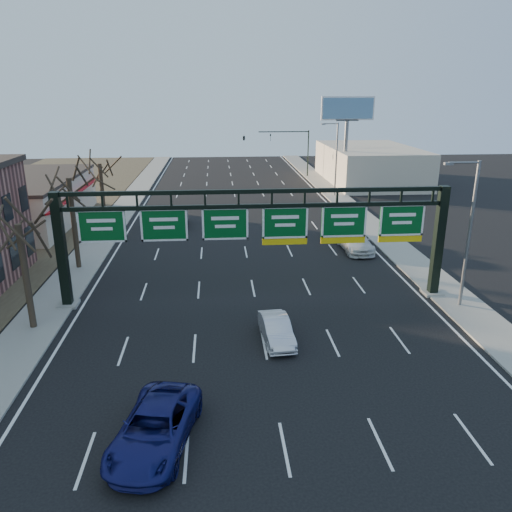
{
  "coord_description": "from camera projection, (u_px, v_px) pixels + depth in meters",
  "views": [
    {
      "loc": [
        -2.31,
        -21.35,
        12.82
      ],
      "look_at": [
        -0.01,
        7.31,
        3.2
      ],
      "focal_mm": 35.0,
      "sensor_mm": 36.0,
      "label": 1
    }
  ],
  "objects": [
    {
      "name": "streetlight_far",
      "position": [
        335.0,
        155.0,
        61.57
      ],
      "size": [
        2.15,
        0.22,
        9.0
      ],
      "color": "slate",
      "rests_on": "sidewalk_right"
    },
    {
      "name": "cream_strip",
      "position": [
        23.0,
        200.0,
        49.46
      ],
      "size": [
        10.9,
        18.4,
        4.7
      ],
      "color": "#BCAF9C",
      "rests_on": "ground"
    },
    {
      "name": "sign_gantry",
      "position": [
        258.0,
        230.0,
        30.53
      ],
      "size": [
        24.6,
        1.2,
        7.2
      ],
      "color": "black",
      "rests_on": "ground"
    },
    {
      "name": "lane_markings",
      "position": [
        244.0,
        245.0,
        43.33
      ],
      "size": [
        21.6,
        120.0,
        0.01
      ],
      "primitive_type": "cube",
      "color": "white",
      "rests_on": "ground"
    },
    {
      "name": "tree_mid",
      "position": [
        67.0,
        164.0,
        35.14
      ],
      "size": [
        3.6,
        3.6,
        9.24
      ],
      "color": "#33251C",
      "rests_on": "sidewalk_left"
    },
    {
      "name": "car_blue_suv",
      "position": [
        155.0,
        428.0,
        18.69
      ],
      "size": [
        3.64,
        5.93,
        1.54
      ],
      "primitive_type": "imported",
      "rotation": [
        0.0,
        0.0,
        -0.21
      ],
      "color": "navy",
      "rests_on": "ground"
    },
    {
      "name": "car_white_wagon",
      "position": [
        355.0,
        241.0,
        41.69
      ],
      "size": [
        2.32,
        5.49,
        1.58
      ],
      "primitive_type": "imported",
      "rotation": [
        0.0,
        0.0,
        0.02
      ],
      "color": "silver",
      "rests_on": "ground"
    },
    {
      "name": "building_right_distant",
      "position": [
        370.0,
        164.0,
        72.42
      ],
      "size": [
        12.0,
        20.0,
        5.0
      ],
      "primitive_type": "cube",
      "color": "#BCAF9C",
      "rests_on": "ground"
    },
    {
      "name": "car_silver_distant",
      "position": [
        179.0,
        219.0,
        48.94
      ],
      "size": [
        1.65,
        4.54,
        1.49
      ],
      "primitive_type": "imported",
      "rotation": [
        0.0,
        0.0,
        -0.02
      ],
      "color": "#BDBCC1",
      "rests_on": "ground"
    },
    {
      "name": "billboard_right",
      "position": [
        347.0,
        120.0,
        65.21
      ],
      "size": [
        7.0,
        0.5,
        12.0
      ],
      "color": "slate",
      "rests_on": "ground"
    },
    {
      "name": "car_grey_far",
      "position": [
        344.0,
        232.0,
        44.58
      ],
      "size": [
        2.54,
        4.68,
        1.51
      ],
      "primitive_type": "imported",
      "rotation": [
        0.0,
        0.0,
        0.18
      ],
      "color": "#3F4244",
      "rests_on": "ground"
    },
    {
      "name": "sidewalk_left",
      "position": [
        94.0,
        248.0,
        42.34
      ],
      "size": [
        3.0,
        120.0,
        0.12
      ],
      "primitive_type": "cube",
      "color": "gray",
      "rests_on": "ground"
    },
    {
      "name": "tree_gantry",
      "position": [
        15.0,
        205.0,
        25.93
      ],
      "size": [
        3.6,
        3.6,
        8.48
      ],
      "color": "#33251C",
      "rests_on": "sidewalk_left"
    },
    {
      "name": "car_silver_sedan",
      "position": [
        276.0,
        330.0,
        26.56
      ],
      "size": [
        1.74,
        4.12,
        1.32
      ],
      "primitive_type": "imported",
      "rotation": [
        0.0,
        0.0,
        0.09
      ],
      "color": "silver",
      "rests_on": "ground"
    },
    {
      "name": "sidewalk_right",
      "position": [
        388.0,
        241.0,
        44.29
      ],
      "size": [
        3.0,
        120.0,
        0.12
      ],
      "primitive_type": "cube",
      "color": "gray",
      "rests_on": "ground"
    },
    {
      "name": "traffic_signal_mast",
      "position": [
        268.0,
        141.0,
        75.11
      ],
      "size": [
        10.16,
        0.54,
        7.0
      ],
      "color": "black",
      "rests_on": "ground"
    },
    {
      "name": "tree_far",
      "position": [
        98.0,
        152.0,
        44.71
      ],
      "size": [
        3.6,
        3.6,
        8.86
      ],
      "color": "#33251C",
      "rests_on": "sidewalk_left"
    },
    {
      "name": "ground",
      "position": [
        268.0,
        365.0,
        24.43
      ],
      "size": [
        160.0,
        160.0,
        0.0
      ],
      "primitive_type": "plane",
      "color": "black",
      "rests_on": "ground"
    },
    {
      "name": "streetlight_near",
      "position": [
        468.0,
        227.0,
        29.43
      ],
      "size": [
        2.15,
        0.22,
        9.0
      ],
      "color": "slate",
      "rests_on": "sidewalk_right"
    }
  ]
}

